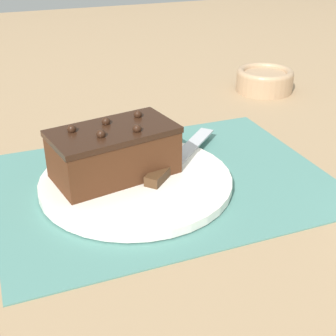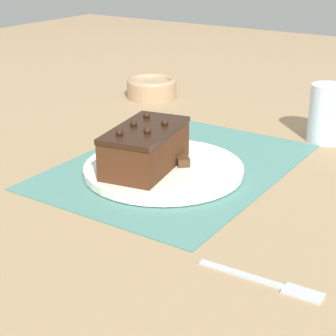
% 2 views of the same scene
% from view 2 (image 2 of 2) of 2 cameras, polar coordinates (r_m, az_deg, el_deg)
% --- Properties ---
extents(ground_plane, '(3.00, 3.00, 0.00)m').
position_cam_2_polar(ground_plane, '(0.96, 0.91, 0.17)').
color(ground_plane, '#9E7F5B').
extents(placemat_woven, '(0.46, 0.34, 0.00)m').
position_cam_2_polar(placemat_woven, '(0.96, 0.92, 0.28)').
color(placemat_woven, slate).
rests_on(placemat_woven, ground_plane).
extents(cake_plate, '(0.26, 0.26, 0.01)m').
position_cam_2_polar(cake_plate, '(0.93, -0.42, -0.07)').
color(cake_plate, white).
rests_on(cake_plate, placemat_woven).
extents(chocolate_cake, '(0.18, 0.12, 0.08)m').
position_cam_2_polar(chocolate_cake, '(0.90, -2.32, 2.11)').
color(chocolate_cake, '#472614').
rests_on(chocolate_cake, cake_plate).
extents(serving_knife, '(0.17, 0.16, 0.01)m').
position_cam_2_polar(serving_knife, '(0.97, 0.86, 1.81)').
color(serving_knife, '#472D19').
rests_on(serving_knife, cake_plate).
extents(drinking_glass, '(0.07, 0.07, 0.11)m').
position_cam_2_polar(drinking_glass, '(1.11, 15.90, 5.37)').
color(drinking_glass, white).
rests_on(drinking_glass, ground_plane).
extents(small_bowl, '(0.12, 0.12, 0.05)m').
position_cam_2_polar(small_bowl, '(1.38, -1.67, 8.20)').
color(small_bowl, tan).
rests_on(small_bowl, ground_plane).
extents(dessert_fork, '(0.02, 0.15, 0.01)m').
position_cam_2_polar(dessert_fork, '(0.66, 10.32, -11.35)').
color(dessert_fork, '#B7BABF').
rests_on(dessert_fork, ground_plane).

